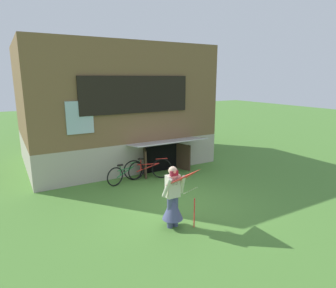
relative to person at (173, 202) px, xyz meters
name	(u,v)px	position (x,y,z in m)	size (l,w,h in m)	color
ground_plane	(179,203)	(0.89, 1.13, -0.67)	(60.00, 60.00, 0.00)	#4C7F33
log_house	(112,105)	(0.89, 6.87, 1.82)	(7.41, 6.59, 4.98)	#ADA393
person	(173,202)	(0.00, 0.00, 0.00)	(0.61, 0.52, 1.59)	#474C75
kite	(201,184)	(0.45, -0.53, 0.55)	(0.98, 1.03, 1.46)	red
bicycle_red	(148,169)	(1.01, 3.49, -0.27)	(1.72, 0.58, 0.81)	black
bicycle_green	(126,173)	(0.16, 3.56, -0.31)	(1.53, 0.49, 0.72)	black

